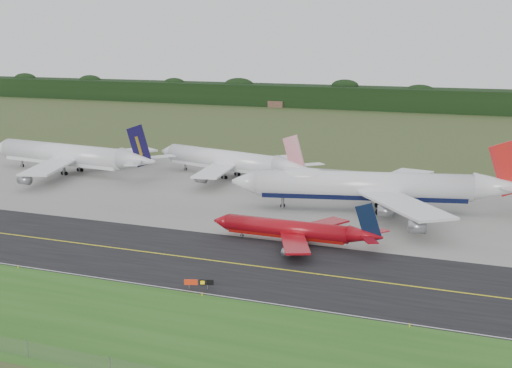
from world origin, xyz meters
The scene contains 16 objects.
ground centered at (0.00, 0.00, 0.00)m, with size 600.00×600.00×0.00m, color #32431F.
grass_verge centered at (0.00, -35.00, 0.01)m, with size 400.00×30.00×0.01m, color #275A1A.
taxiway centered at (0.00, -4.00, 0.01)m, with size 400.00×32.00×0.02m, color black.
apron centered at (0.00, 51.00, 0.01)m, with size 400.00×78.00×0.01m, color gray.
taxiway_centreline centered at (0.00, -4.00, 0.03)m, with size 400.00×0.40×0.00m, color yellow.
taxiway_edge_line centered at (0.00, -19.50, 0.03)m, with size 400.00×0.25×0.00m, color silver.
perimeter_fence centered at (0.00, -48.00, 1.10)m, with size 320.00×0.10×320.00m.
horizon_treeline centered at (0.00, 273.76, 5.47)m, with size 700.00×25.00×12.00m.
jet_ba_747 centered at (16.06, 43.24, 5.77)m, with size 66.70×54.22×16.96m.
jet_red_737 centered at (8.12, 11.99, 2.58)m, with size 34.45×28.19×9.33m.
jet_navy_gold centered at (-75.86, 55.22, 5.20)m, with size 61.32×53.07×15.82m.
jet_star_tail centered at (-30.57, 67.13, 4.68)m, with size 52.51×42.99×14.04m.
taxiway_sign centered at (2.40, -17.98, 1.09)m, with size 4.43×1.75×1.55m.
edge_marker_left centered at (-31.03, -20.50, 0.25)m, with size 0.16×0.16×0.50m, color yellow.
edge_marker_center centered at (4.24, -20.50, 0.25)m, with size 0.16×0.16×0.50m, color yellow.
edge_marker_right centered at (35.91, -20.50, 0.25)m, with size 0.16×0.16×0.50m, color yellow.
Camera 1 is at (51.11, -113.11, 38.91)m, focal length 50.00 mm.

